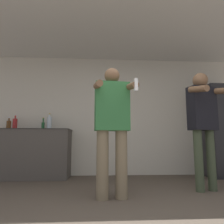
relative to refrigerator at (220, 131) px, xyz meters
name	(u,v)px	position (x,y,z in m)	size (l,w,h in m)	color
ground_plane	(136,224)	(-2.21, -2.47, -0.92)	(14.00, 14.00, 0.00)	#4C4238
wall_back	(113,115)	(-2.21, 0.38, 0.35)	(7.00, 0.06, 2.55)	beige
ceiling_slab	(119,25)	(-2.21, -1.06, 1.65)	(7.00, 3.33, 0.05)	silver
refrigerator	(220,131)	(0.00, 0.00, 0.00)	(0.68, 0.72, 1.84)	#262628
counter	(32,153)	(-3.80, 0.03, -0.45)	(1.46, 0.66, 0.94)	#47423D
bottle_amber_bourbon	(43,125)	(-3.64, 0.11, 0.11)	(0.06, 0.06, 0.25)	#194723
bottle_short_whiskey	(9,125)	(-4.32, 0.11, 0.11)	(0.09, 0.09, 0.25)	#563314
bottle_dark_rum	(49,123)	(-3.52, 0.11, 0.16)	(0.09, 0.09, 0.33)	silver
bottle_tall_gin	(15,124)	(-4.20, 0.11, 0.13)	(0.09, 0.09, 0.29)	maroon
person_woman_foreground	(112,123)	(-2.36, -1.65, -0.01)	(0.52, 0.55, 1.63)	#75664C
person_man_side	(203,118)	(-1.00, -1.29, 0.11)	(0.54, 0.54, 1.71)	#38422D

